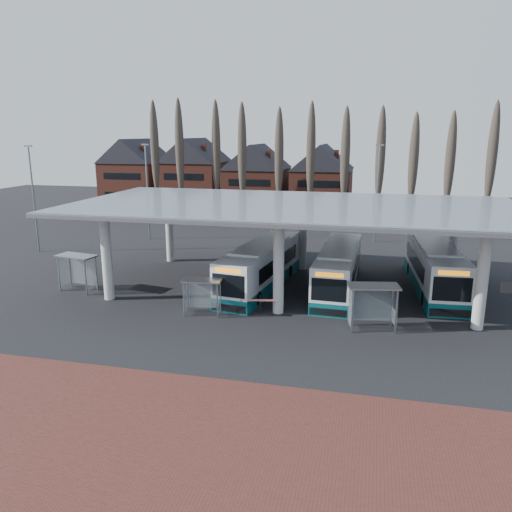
% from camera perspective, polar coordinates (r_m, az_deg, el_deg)
% --- Properties ---
extents(ground, '(140.00, 140.00, 0.00)m').
position_cam_1_polar(ground, '(30.21, 1.65, -8.07)').
color(ground, black).
rests_on(ground, ground).
extents(brick_strip, '(70.00, 10.00, 0.03)m').
position_cam_1_polar(brick_strip, '(19.93, -5.76, -20.67)').
color(brick_strip, '#5D2A25').
rests_on(brick_strip, ground).
extents(station_canopy, '(32.00, 16.00, 6.34)m').
position_cam_1_polar(station_canopy, '(36.33, 4.25, 4.97)').
color(station_canopy, silver).
rests_on(station_canopy, ground).
extents(poplar_row, '(45.10, 1.10, 14.50)m').
position_cam_1_polar(poplar_row, '(60.77, 8.08, 11.39)').
color(poplar_row, '#473D33').
rests_on(poplar_row, ground).
extents(townhouse_row, '(36.80, 10.30, 12.25)m').
position_cam_1_polar(townhouse_row, '(74.76, -3.46, 9.77)').
color(townhouse_row, brown).
rests_on(townhouse_row, ground).
extents(lamp_post_a, '(0.80, 0.16, 10.17)m').
position_cam_1_polar(lamp_post_a, '(55.10, -12.31, 7.37)').
color(lamp_post_a, slate).
rests_on(lamp_post_a, ground).
extents(lamp_post_b, '(0.80, 0.16, 10.17)m').
position_cam_1_polar(lamp_post_b, '(53.79, 13.68, 7.15)').
color(lamp_post_b, slate).
rests_on(lamp_post_b, ground).
extents(lamp_post_d, '(0.80, 0.16, 10.17)m').
position_cam_1_polar(lamp_post_d, '(52.43, -24.08, 6.17)').
color(lamp_post_d, slate).
rests_on(lamp_post_d, ground).
extents(bus_1, '(4.11, 12.23, 3.33)m').
position_cam_1_polar(bus_1, '(37.23, 0.59, -1.24)').
color(bus_1, white).
rests_on(bus_1, ground).
extents(bus_2, '(2.89, 11.84, 3.27)m').
position_cam_1_polar(bus_2, '(37.08, 9.41, -1.55)').
color(bus_2, white).
rests_on(bus_2, ground).
extents(bus_3, '(3.45, 12.61, 3.46)m').
position_cam_1_polar(bus_3, '(39.11, 19.66, -1.24)').
color(bus_3, white).
rests_on(bus_3, ground).
extents(shelter_0, '(3.09, 1.91, 2.68)m').
position_cam_1_polar(shelter_0, '(38.63, -19.65, -0.93)').
color(shelter_0, gray).
rests_on(shelter_0, ground).
extents(shelter_1, '(2.61, 1.50, 2.32)m').
position_cam_1_polar(shelter_1, '(31.89, -6.13, -3.72)').
color(shelter_1, gray).
rests_on(shelter_1, ground).
extents(shelter_2, '(3.15, 1.98, 2.72)m').
position_cam_1_polar(shelter_2, '(30.07, 13.19, -4.54)').
color(shelter_2, gray).
rests_on(shelter_2, ground).
extents(barrier, '(2.28, 0.87, 1.16)m').
position_cam_1_polar(barrier, '(31.82, 0.33, -5.17)').
color(barrier, black).
rests_on(barrier, ground).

